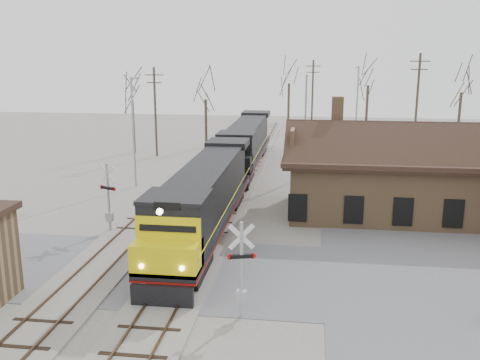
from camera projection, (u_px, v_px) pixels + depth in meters
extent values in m
plane|color=gray|center=(184.00, 272.00, 27.21)|extent=(140.00, 140.00, 0.00)
cube|color=slate|center=(184.00, 272.00, 27.21)|extent=(60.00, 9.00, 0.03)
cube|color=gray|center=(229.00, 195.00, 41.66)|extent=(3.40, 90.00, 0.12)
cube|color=#473323|center=(220.00, 194.00, 41.73)|extent=(0.08, 90.00, 0.14)
cube|color=#473323|center=(238.00, 194.00, 41.54)|extent=(0.08, 90.00, 0.14)
cube|color=gray|center=(173.00, 193.00, 42.24)|extent=(3.40, 90.00, 0.12)
cube|color=#473323|center=(164.00, 192.00, 42.31)|extent=(0.08, 90.00, 0.14)
cube|color=#473323|center=(182.00, 192.00, 42.13)|extent=(0.08, 90.00, 0.14)
cube|color=#93704C|center=(394.00, 185.00, 36.77)|extent=(14.00, 8.00, 4.00)
cube|color=black|center=(396.00, 155.00, 36.28)|extent=(15.20, 9.20, 0.30)
cube|color=black|center=(403.00, 146.00, 33.83)|extent=(15.00, 4.71, 2.66)
cube|color=black|center=(392.00, 136.00, 38.27)|extent=(15.00, 4.71, 2.66)
cube|color=#93704C|center=(337.00, 112.00, 37.62)|extent=(0.80, 0.80, 2.20)
cube|color=black|center=(182.00, 265.00, 26.68)|extent=(2.49, 3.98, 1.00)
cube|color=black|center=(224.00, 198.00, 39.16)|extent=(2.49, 3.98, 1.00)
cube|color=black|center=(207.00, 213.00, 32.73)|extent=(2.99, 19.91, 0.35)
cube|color=maroon|center=(207.00, 216.00, 32.78)|extent=(3.01, 19.91, 0.12)
cube|color=black|center=(210.00, 183.00, 33.57)|extent=(2.59, 14.44, 2.79)
cube|color=black|center=(176.00, 226.00, 25.27)|extent=(2.99, 2.79, 2.79)
cube|color=yellow|center=(167.00, 256.00, 23.83)|extent=(2.99, 1.79, 1.39)
cube|color=black|center=(162.00, 297.00, 23.22)|extent=(2.79, 0.25, 1.00)
cylinder|color=#FFF2CC|center=(160.00, 212.00, 22.41)|extent=(0.28, 0.10, 0.28)
cube|color=black|center=(238.00, 175.00, 46.36)|extent=(2.49, 3.98, 1.00)
cube|color=black|center=(254.00, 149.00, 58.84)|extent=(2.49, 3.98, 1.00)
cube|color=black|center=(247.00, 153.00, 52.41)|extent=(2.99, 19.91, 0.35)
cube|color=maroon|center=(247.00, 155.00, 52.46)|extent=(3.01, 19.91, 0.12)
cube|color=black|center=(248.00, 135.00, 53.26)|extent=(2.59, 14.44, 2.79)
cube|color=black|center=(236.00, 150.00, 44.95)|extent=(2.99, 2.79, 2.79)
cube|color=black|center=(233.00, 164.00, 43.52)|extent=(2.99, 1.79, 1.39)
cube|color=black|center=(232.00, 185.00, 42.90)|extent=(2.79, 0.25, 1.00)
cylinder|color=#A5A8AD|center=(241.00, 271.00, 22.07)|extent=(0.15, 0.15, 4.21)
cube|color=silver|center=(241.00, 237.00, 21.73)|extent=(1.07, 0.33, 1.10)
cube|color=silver|center=(241.00, 237.00, 21.73)|extent=(1.07, 0.33, 1.10)
cube|color=black|center=(241.00, 256.00, 21.92)|extent=(0.95, 0.39, 0.16)
cylinder|color=#B20C0C|center=(230.00, 257.00, 21.86)|extent=(0.26, 0.14, 0.25)
cylinder|color=#B20C0C|center=(253.00, 256.00, 21.98)|extent=(0.26, 0.14, 0.25)
cube|color=#A5A8AD|center=(241.00, 296.00, 22.34)|extent=(0.42, 0.32, 0.53)
cylinder|color=#A5A8AD|center=(108.00, 198.00, 32.80)|extent=(0.15, 0.15, 4.35)
cube|color=silver|center=(107.00, 174.00, 32.45)|extent=(1.07, 0.46, 1.14)
cube|color=silver|center=(107.00, 174.00, 32.45)|extent=(1.07, 0.46, 1.14)
cube|color=black|center=(108.00, 188.00, 32.65)|extent=(0.96, 0.51, 0.16)
cylinder|color=#B20C0C|center=(114.00, 189.00, 32.41)|extent=(0.27, 0.17, 0.26)
cylinder|color=#B20C0C|center=(102.00, 187.00, 32.89)|extent=(0.27, 0.17, 0.26)
cube|color=#A5A8AD|center=(110.00, 217.00, 33.08)|extent=(0.44, 0.33, 0.54)
cylinder|color=#A5A8AD|center=(133.00, 133.00, 43.66)|extent=(0.18, 0.18, 9.01)
cylinder|color=#A5A8AD|center=(135.00, 78.00, 43.50)|extent=(0.12, 1.80, 0.12)
cube|color=#A5A8AD|center=(138.00, 79.00, 44.30)|extent=(0.25, 0.50, 0.12)
cylinder|color=#A5A8AD|center=(305.00, 127.00, 46.93)|extent=(0.18, 0.18, 9.08)
cylinder|color=#A5A8AD|center=(307.00, 75.00, 46.77)|extent=(0.12, 1.80, 0.12)
cube|color=#A5A8AD|center=(307.00, 76.00, 47.56)|extent=(0.25, 0.50, 0.12)
cylinder|color=#A5A8AD|center=(357.00, 112.00, 56.25)|extent=(0.18, 0.18, 9.57)
cylinder|color=#A5A8AD|center=(358.00, 67.00, 56.03)|extent=(0.12, 1.80, 0.12)
cube|color=#A5A8AD|center=(357.00, 67.00, 56.83)|extent=(0.25, 0.50, 0.12)
cylinder|color=#382D23|center=(155.00, 112.00, 56.77)|extent=(0.24, 0.24, 9.44)
cube|color=#382D23|center=(154.00, 75.00, 55.87)|extent=(2.00, 0.10, 0.10)
cube|color=#382D23|center=(154.00, 83.00, 56.05)|extent=(1.60, 0.10, 0.10)
cylinder|color=#382D23|center=(312.00, 98.00, 70.86)|extent=(0.24, 0.24, 10.01)
cube|color=#382D23|center=(313.00, 66.00, 69.88)|extent=(2.00, 0.10, 0.10)
cube|color=#382D23|center=(313.00, 72.00, 70.07)|extent=(1.60, 0.10, 0.10)
cylinder|color=#382D23|center=(416.00, 108.00, 54.02)|extent=(0.24, 0.24, 10.88)
cube|color=#382D23|center=(420.00, 61.00, 52.95)|extent=(2.00, 0.10, 0.10)
cube|color=#382D23|center=(419.00, 69.00, 53.13)|extent=(1.60, 0.10, 0.10)
cylinder|color=#382D23|center=(133.00, 127.00, 59.33)|extent=(0.32, 0.32, 5.81)
cylinder|color=#382D23|center=(206.00, 123.00, 63.11)|extent=(0.32, 0.32, 5.60)
cylinder|color=#382D23|center=(288.00, 109.00, 73.00)|extent=(0.32, 0.32, 6.89)
cylinder|color=#382D23|center=(366.00, 115.00, 65.22)|extent=(0.32, 0.32, 7.09)
cylinder|color=#382D23|center=(459.00, 122.00, 59.61)|extent=(0.32, 0.32, 6.66)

